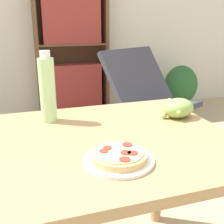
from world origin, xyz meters
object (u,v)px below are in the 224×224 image
object	(u,v)px
drink_bottle	(47,89)
lounge_chair_far	(150,114)
potted_plant_floor	(180,87)
bookshelf	(72,51)
grape_bunch	(178,108)
pizza_on_plate	(119,157)

from	to	relation	value
drink_bottle	lounge_chair_far	world-z (taller)	drink_bottle
potted_plant_floor	bookshelf	bearing A→B (deg)	168.14
grape_bunch	drink_bottle	size ratio (longest dim) A/B	0.51
bookshelf	drink_bottle	bearing A→B (deg)	-102.66
bookshelf	pizza_on_plate	bearing A→B (deg)	-97.02
lounge_chair_far	potted_plant_floor	size ratio (longest dim) A/B	1.63
potted_plant_floor	drink_bottle	bearing A→B (deg)	-133.81
grape_bunch	potted_plant_floor	distance (m)	2.41
bookshelf	lounge_chair_far	bearing A→B (deg)	-61.12
grape_bunch	pizza_on_plate	bearing A→B (deg)	-141.51
drink_bottle	bookshelf	xyz separation A→B (m)	(0.48, 2.16, -0.08)
bookshelf	potted_plant_floor	size ratio (longest dim) A/B	2.90
pizza_on_plate	drink_bottle	distance (m)	0.48
bookshelf	potted_plant_floor	world-z (taller)	bookshelf
potted_plant_floor	grape_bunch	bearing A→B (deg)	-121.95
grape_bunch	lounge_chair_far	xyz separation A→B (m)	(0.49, 1.28, -0.49)
lounge_chair_far	potted_plant_floor	world-z (taller)	lounge_chair_far
pizza_on_plate	bookshelf	xyz separation A→B (m)	(0.32, 2.59, 0.04)
pizza_on_plate	drink_bottle	world-z (taller)	drink_bottle
lounge_chair_far	pizza_on_plate	bearing A→B (deg)	-143.68
pizza_on_plate	bookshelf	world-z (taller)	bookshelf
grape_bunch	lounge_chair_far	size ratio (longest dim) A/B	0.15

